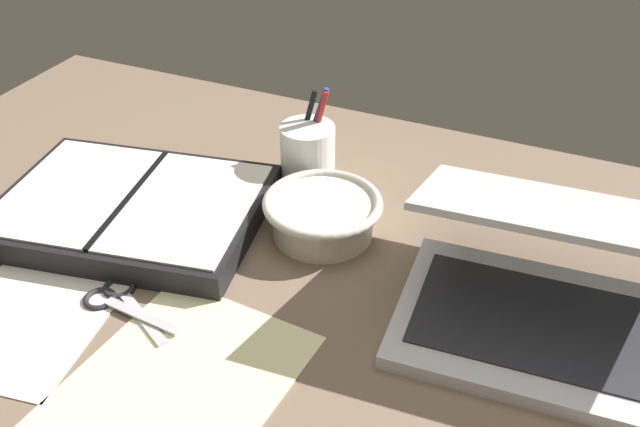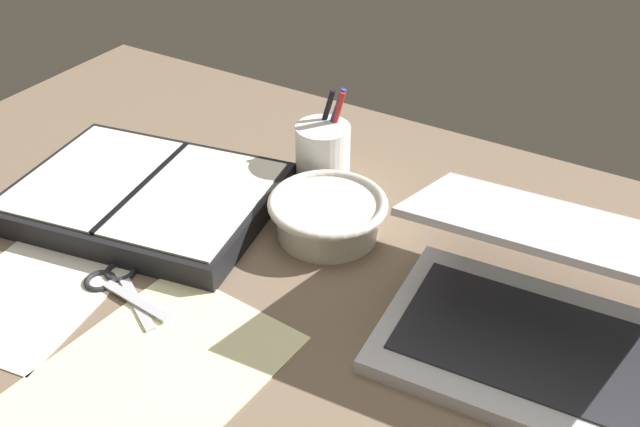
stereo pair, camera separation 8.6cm
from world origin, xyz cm
name	(u,v)px [view 2 (the right image)]	position (x,y,z in cm)	size (l,w,h in cm)	color
desk_top	(263,306)	(0.00, 0.00, 1.00)	(140.00, 100.00, 2.00)	#75604C
laptop	(552,310)	(30.59, 10.07, 6.90)	(35.51, 30.91, 16.11)	silver
bowl	(326,214)	(-0.28, 15.16, 5.06)	(15.66, 15.66, 5.46)	silver
pen_cup	(323,154)	(-6.94, 25.62, 6.79)	(7.83, 7.83, 14.63)	white
planner	(145,196)	(-24.79, 7.47, 3.88)	(38.67, 31.81, 3.94)	black
scissors	(117,283)	(-16.54, -6.91, 2.34)	(13.66, 8.21, 0.80)	#B7B7BC
paper_sheet_front	(152,374)	(-3.21, -15.50, 2.08)	(20.95, 27.61, 0.16)	#F4EFB2
paper_sheet_beside_planner	(46,280)	(-24.51, -10.87, 2.08)	(17.32, 26.59, 0.16)	silver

